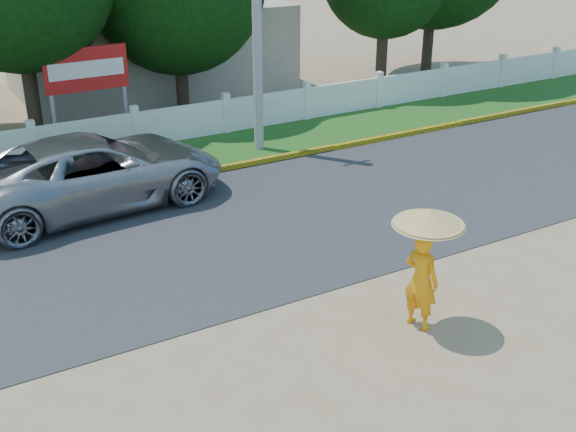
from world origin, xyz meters
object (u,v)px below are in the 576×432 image
object	(u,v)px
vehicle	(94,172)
billboard	(87,74)
utility_pole	(257,14)
monk_with_parasol	(425,251)

from	to	relation	value
vehicle	billboard	xyz separation A→B (m)	(1.32, 4.87, 1.25)
utility_pole	billboard	world-z (taller)	utility_pole
vehicle	monk_with_parasol	world-z (taller)	monk_with_parasol
utility_pole	monk_with_parasol	xyz separation A→B (m)	(-2.05, -10.03, -2.49)
vehicle	monk_with_parasol	xyz separation A→B (m)	(3.42, -8.21, 0.59)
vehicle	monk_with_parasol	distance (m)	8.92
billboard	monk_with_parasol	bearing A→B (deg)	-80.85
utility_pole	billboard	bearing A→B (deg)	143.68
utility_pole	monk_with_parasol	world-z (taller)	utility_pole
vehicle	billboard	bearing A→B (deg)	-20.06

